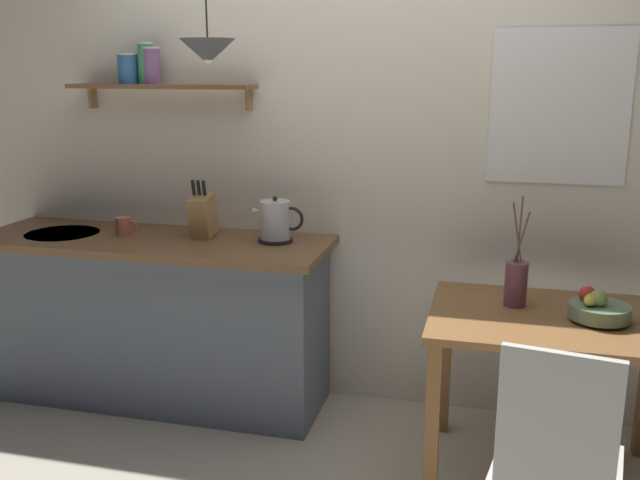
{
  "coord_description": "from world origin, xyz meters",
  "views": [
    {
      "loc": [
        0.69,
        -2.86,
        1.74
      ],
      "look_at": [
        -0.1,
        0.25,
        0.95
      ],
      "focal_mm": 39.38,
      "sensor_mm": 36.0,
      "label": 1
    }
  ],
  "objects_px": {
    "coffee_mug_by_sink": "(124,226)",
    "knife_block": "(203,215)",
    "twig_vase": "(516,283)",
    "electric_kettle": "(276,222)",
    "dining_chair_near": "(556,462)",
    "pendant_lamp": "(208,51)",
    "dining_table": "(551,343)",
    "fruit_bowl": "(598,308)"
  },
  "relations": [
    {
      "from": "dining_chair_near",
      "to": "pendant_lamp",
      "type": "height_order",
      "value": "pendant_lamp"
    },
    {
      "from": "pendant_lamp",
      "to": "dining_table",
      "type": "bearing_deg",
      "value": -6.4
    },
    {
      "from": "pendant_lamp",
      "to": "electric_kettle",
      "type": "bearing_deg",
      "value": 36.41
    },
    {
      "from": "fruit_bowl",
      "to": "knife_block",
      "type": "distance_m",
      "value": 1.9
    },
    {
      "from": "dining_table",
      "to": "dining_chair_near",
      "type": "height_order",
      "value": "dining_chair_near"
    },
    {
      "from": "fruit_bowl",
      "to": "coffee_mug_by_sink",
      "type": "distance_m",
      "value": 2.31
    },
    {
      "from": "coffee_mug_by_sink",
      "to": "knife_block",
      "type": "bearing_deg",
      "value": 4.85
    },
    {
      "from": "twig_vase",
      "to": "coffee_mug_by_sink",
      "type": "distance_m",
      "value": 1.98
    },
    {
      "from": "dining_chair_near",
      "to": "knife_block",
      "type": "xyz_separation_m",
      "value": [
        -1.67,
        1.1,
        0.49
      ]
    },
    {
      "from": "pendant_lamp",
      "to": "fruit_bowl",
      "type": "bearing_deg",
      "value": -6.21
    },
    {
      "from": "coffee_mug_by_sink",
      "to": "electric_kettle",
      "type": "bearing_deg",
      "value": 3.42
    },
    {
      "from": "electric_kettle",
      "to": "coffee_mug_by_sink",
      "type": "bearing_deg",
      "value": -176.58
    },
    {
      "from": "pendant_lamp",
      "to": "coffee_mug_by_sink",
      "type": "bearing_deg",
      "value": 166.35
    },
    {
      "from": "dining_table",
      "to": "twig_vase",
      "type": "height_order",
      "value": "twig_vase"
    },
    {
      "from": "twig_vase",
      "to": "dining_chair_near",
      "type": "bearing_deg",
      "value": -81.23
    },
    {
      "from": "fruit_bowl",
      "to": "twig_vase",
      "type": "bearing_deg",
      "value": 161.01
    },
    {
      "from": "dining_table",
      "to": "fruit_bowl",
      "type": "relative_size",
      "value": 4.15
    },
    {
      "from": "electric_kettle",
      "to": "knife_block",
      "type": "xyz_separation_m",
      "value": [
        -0.38,
        -0.01,
        0.02
      ]
    },
    {
      "from": "knife_block",
      "to": "dining_table",
      "type": "bearing_deg",
      "value": -11.58
    },
    {
      "from": "knife_block",
      "to": "pendant_lamp",
      "type": "relative_size",
      "value": 0.48
    },
    {
      "from": "coffee_mug_by_sink",
      "to": "fruit_bowl",
      "type": "bearing_deg",
      "value": -8.07
    },
    {
      "from": "dining_chair_near",
      "to": "fruit_bowl",
      "type": "xyz_separation_m",
      "value": [
        0.19,
        0.74,
        0.28
      ]
    },
    {
      "from": "knife_block",
      "to": "pendant_lamp",
      "type": "xyz_separation_m",
      "value": [
        0.13,
        -0.17,
        0.8
      ]
    },
    {
      "from": "dining_chair_near",
      "to": "knife_block",
      "type": "bearing_deg",
      "value": 146.66
    },
    {
      "from": "fruit_bowl",
      "to": "twig_vase",
      "type": "relative_size",
      "value": 0.5
    },
    {
      "from": "twig_vase",
      "to": "fruit_bowl",
      "type": "bearing_deg",
      "value": -18.99
    },
    {
      "from": "dining_chair_near",
      "to": "twig_vase",
      "type": "distance_m",
      "value": 0.92
    },
    {
      "from": "fruit_bowl",
      "to": "knife_block",
      "type": "xyz_separation_m",
      "value": [
        -1.86,
        0.36,
        0.21
      ]
    },
    {
      "from": "fruit_bowl",
      "to": "dining_chair_near",
      "type": "bearing_deg",
      "value": -104.32
    },
    {
      "from": "knife_block",
      "to": "pendant_lamp",
      "type": "distance_m",
      "value": 0.83
    },
    {
      "from": "dining_chair_near",
      "to": "coffee_mug_by_sink",
      "type": "xyz_separation_m",
      "value": [
        -2.09,
        1.06,
        0.42
      ]
    },
    {
      "from": "twig_vase",
      "to": "coffee_mug_by_sink",
      "type": "bearing_deg",
      "value": 173.79
    },
    {
      "from": "twig_vase",
      "to": "electric_kettle",
      "type": "distance_m",
      "value": 1.19
    },
    {
      "from": "coffee_mug_by_sink",
      "to": "pendant_lamp",
      "type": "relative_size",
      "value": 0.19
    },
    {
      "from": "dining_table",
      "to": "dining_chair_near",
      "type": "distance_m",
      "value": 0.76
    },
    {
      "from": "electric_kettle",
      "to": "pendant_lamp",
      "type": "relative_size",
      "value": 0.41
    },
    {
      "from": "dining_chair_near",
      "to": "electric_kettle",
      "type": "xyz_separation_m",
      "value": [
        -1.28,
        1.11,
        0.48
      ]
    },
    {
      "from": "knife_block",
      "to": "twig_vase",
      "type": "bearing_deg",
      "value": -9.22
    },
    {
      "from": "twig_vase",
      "to": "coffee_mug_by_sink",
      "type": "xyz_separation_m",
      "value": [
        -1.96,
        0.21,
        0.09
      ]
    },
    {
      "from": "electric_kettle",
      "to": "knife_block",
      "type": "height_order",
      "value": "knife_block"
    },
    {
      "from": "knife_block",
      "to": "coffee_mug_by_sink",
      "type": "xyz_separation_m",
      "value": [
        -0.43,
        -0.04,
        -0.07
      ]
    },
    {
      "from": "twig_vase",
      "to": "knife_block",
      "type": "bearing_deg",
      "value": 170.78
    }
  ]
}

